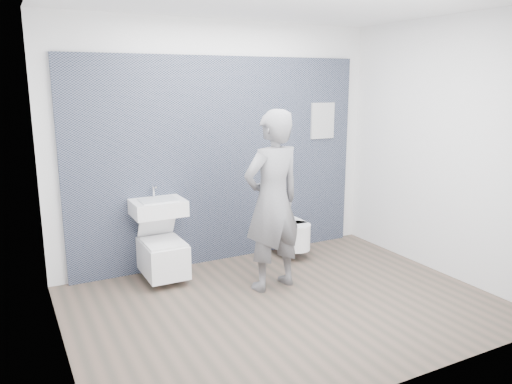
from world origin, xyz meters
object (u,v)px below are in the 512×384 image
washbasin (158,207)px  toilet_rounded (291,234)px  toilet_square (163,256)px  visitor (273,201)px

washbasin → toilet_rounded: washbasin is taller
toilet_square → toilet_rounded: toilet_square is taller
washbasin → visitor: 1.26m
toilet_rounded → visitor: bearing=-133.2°
washbasin → toilet_square: 0.53m
toilet_rounded → visitor: visitor is taller
toilet_square → toilet_rounded: bearing=0.2°
toilet_square → visitor: 1.36m
toilet_square → washbasin: bearing=90.0°
washbasin → toilet_square: washbasin is taller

